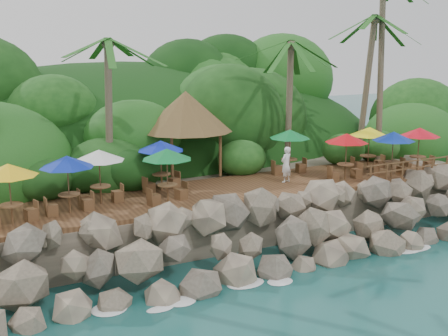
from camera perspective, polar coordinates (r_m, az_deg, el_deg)
name	(u,v)px	position (r m, az deg, el deg)	size (l,w,h in m)	color
ground	(290,278)	(22.51, 7.01, -11.47)	(140.00, 140.00, 0.00)	#19514F
land_base	(156,173)	(35.92, -7.18, -0.58)	(32.00, 25.20, 2.10)	gray
jungle_hill	(124,167)	(43.12, -10.50, 0.08)	(44.80, 28.00, 15.40)	#143811
seawall	(265,236)	(23.65, 4.39, -7.21)	(29.00, 4.00, 2.30)	gray
terrace	(224,192)	(26.68, 0.00, -2.52)	(26.00, 5.00, 0.20)	brown
jungle_foliage	(162,192)	(35.25, -6.59, -2.57)	(44.00, 16.00, 12.00)	#143811
foam_line	(286,274)	(22.73, 6.59, -11.14)	(25.20, 0.80, 0.06)	white
palapa	(186,111)	(29.54, -4.06, 6.01)	(5.09, 5.09, 4.60)	brown
dining_clusters	(226,149)	(26.15, 0.25, 2.02)	(25.89, 5.49, 2.48)	brown
railing	(418,166)	(30.91, 19.82, 0.16)	(7.20, 0.10, 1.00)	brown
waiter	(286,165)	(28.14, 6.60, 0.37)	(0.69, 0.45, 1.88)	white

